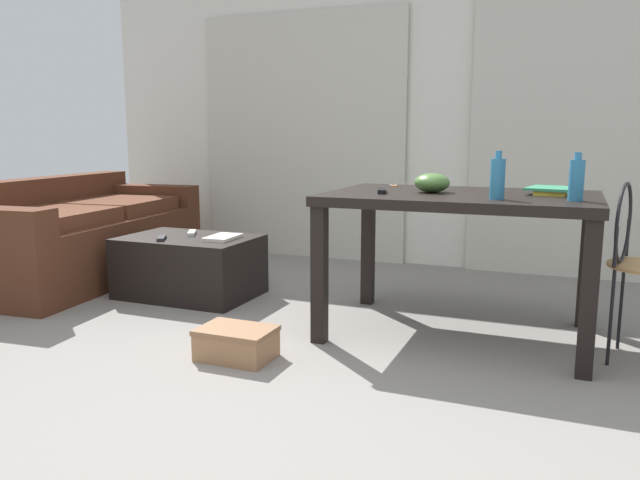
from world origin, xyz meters
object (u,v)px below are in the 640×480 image
at_px(coffee_table, 190,266).
at_px(magazine, 223,237).
at_px(book_stack, 552,190).
at_px(scissors, 394,186).
at_px(wire_chair, 638,251).
at_px(craft_table, 460,212).
at_px(tv_remote_on_table, 382,191).
at_px(bowl, 432,183).
at_px(couch, 78,237).
at_px(bottle_near, 498,178).
at_px(shoebox, 236,343).
at_px(tv_remote_secondary, 162,238).
at_px(bottle_far, 577,180).
at_px(tv_remote_primary, 192,233).

height_order(coffee_table, magazine, magazine).
relative_size(book_stack, scissors, 2.60).
bearing_deg(wire_chair, coffee_table, 175.37).
relative_size(craft_table, wire_chair, 1.61).
height_order(tv_remote_on_table, magazine, tv_remote_on_table).
bearing_deg(bowl, couch, 174.27).
relative_size(couch, magazine, 7.78).
bearing_deg(bottle_near, shoebox, -154.08).
relative_size(book_stack, tv_remote_secondary, 1.80).
bearing_deg(shoebox, bottle_near, 25.92).
relative_size(craft_table, shoebox, 3.84).
relative_size(bottle_far, tv_remote_on_table, 1.32).
bearing_deg(book_stack, craft_table, -164.59).
bearing_deg(wire_chair, magazine, 174.69).
relative_size(couch, tv_remote_primary, 11.41).
distance_m(book_stack, magazine, 1.96).
height_order(wire_chair, tv_remote_primary, wire_chair).
distance_m(coffee_table, scissors, 1.43).
relative_size(coffee_table, tv_remote_primary, 4.83).
xyz_separation_m(couch, bowl, (2.65, -0.27, 0.49)).
height_order(tv_remote_primary, shoebox, tv_remote_primary).
bearing_deg(tv_remote_on_table, coffee_table, 152.76).
xyz_separation_m(bottle_near, shoebox, (-1.09, -0.53, -0.77)).
bearing_deg(bowl, book_stack, 11.57).
distance_m(craft_table, scissors, 0.55).
bearing_deg(craft_table, scissors, 144.47).
bearing_deg(bottle_far, tv_remote_primary, 170.53).
relative_size(couch, bottle_near, 8.97).
xyz_separation_m(tv_remote_primary, shoebox, (0.89, -0.97, -0.33)).
bearing_deg(craft_table, couch, 174.58).
bearing_deg(magazine, couch, 171.48).
relative_size(craft_table, scissors, 12.09).
xyz_separation_m(book_stack, magazine, (-1.92, 0.02, -0.36)).
xyz_separation_m(book_stack, tv_remote_on_table, (-0.81, -0.24, -0.01)).
bearing_deg(couch, bottle_near, -9.38).
xyz_separation_m(couch, scissors, (2.37, 0.05, 0.44)).
bearing_deg(tv_remote_on_table, bottle_near, -26.87).
relative_size(wire_chair, tv_remote_primary, 4.74).
relative_size(scissors, shoebox, 0.32).
relative_size(wire_chair, book_stack, 2.88).
distance_m(wire_chair, bottle_near, 0.71).
height_order(tv_remote_secondary, magazine, same).
relative_size(bottle_near, magazine, 0.87).
bearing_deg(tv_remote_primary, couch, 147.91).
xyz_separation_m(bottle_far, shoebox, (-1.42, -0.59, -0.76)).
bearing_deg(couch, tv_remote_secondary, -16.94).
bearing_deg(book_stack, magazine, 179.36).
xyz_separation_m(wire_chair, book_stack, (-0.39, 0.19, 0.24)).
distance_m(bottle_far, book_stack, 0.32).
bearing_deg(coffee_table, craft_table, -4.32).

